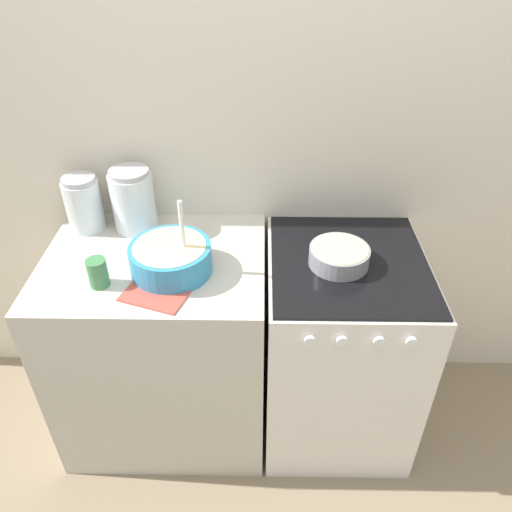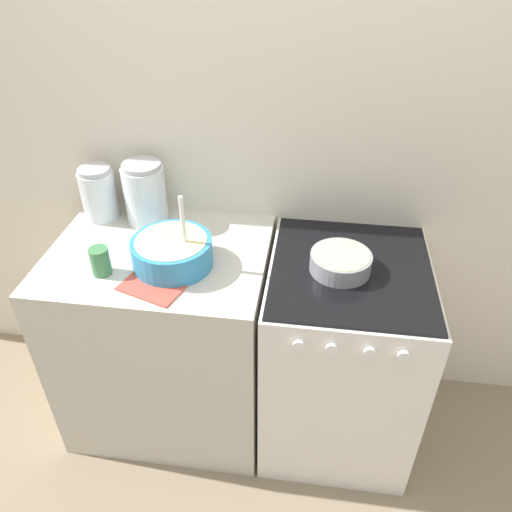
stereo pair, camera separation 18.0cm
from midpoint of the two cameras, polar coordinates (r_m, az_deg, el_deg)
ground_plane at (r=2.32m, az=-1.71°, el=-23.99°), size 12.00×12.00×0.00m
wall_back at (r=2.02m, az=-1.54°, el=12.34°), size 4.68×0.05×2.40m
countertop_cabinet at (r=2.21m, az=-12.67°, el=-9.92°), size 0.84×0.66×0.90m
stove at (r=2.17m, az=6.98°, el=-10.31°), size 0.60×0.67×0.90m
mixing_bowl at (r=1.81m, az=-12.53°, el=-0.19°), size 0.29×0.29×0.29m
baking_pan at (r=1.83m, az=6.74°, el=-0.05°), size 0.22×0.22×0.07m
storage_jar_left at (r=2.15m, az=-21.35°, el=5.21°), size 0.14×0.14×0.22m
storage_jar_middle at (r=2.07m, az=-16.25°, el=5.67°), size 0.17×0.17×0.26m
tin_can at (r=1.82m, az=-20.35°, el=-1.91°), size 0.07×0.07×0.11m
recipe_page at (r=1.77m, az=-13.87°, el=-3.85°), size 0.27×0.26×0.01m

